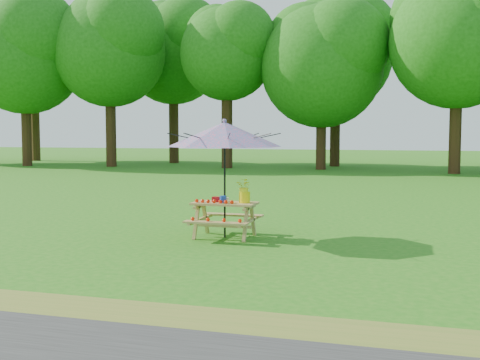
# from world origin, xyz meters

# --- Properties ---
(ground) EXTENTS (120.00, 120.00, 0.00)m
(ground) POSITION_xyz_m (0.00, 0.00, 0.00)
(ground) COLOR #206F15
(ground) RESTS_ON ground
(drygrass_strip) EXTENTS (120.00, 1.20, 0.01)m
(drygrass_strip) POSITION_xyz_m (0.00, -2.80, 0.00)
(drygrass_strip) COLOR olive
(drygrass_strip) RESTS_ON ground
(treeline) EXTENTS (60.00, 12.00, 16.00)m
(treeline) POSITION_xyz_m (0.00, 22.00, 8.00)
(treeline) COLOR #1B6110
(treeline) RESTS_ON ground
(picnic_table) EXTENTS (1.20, 1.32, 0.67)m
(picnic_table) POSITION_xyz_m (1.10, 2.19, 0.33)
(picnic_table) COLOR #A38349
(picnic_table) RESTS_ON ground
(patio_umbrella) EXTENTS (2.81, 2.81, 2.25)m
(patio_umbrella) POSITION_xyz_m (1.10, 2.20, 1.95)
(patio_umbrella) COLOR black
(patio_umbrella) RESTS_ON ground
(produce_bins) EXTENTS (0.31, 0.37, 0.13)m
(produce_bins) POSITION_xyz_m (1.03, 2.21, 0.72)
(produce_bins) COLOR #AB0D15
(produce_bins) RESTS_ON picnic_table
(tomatoes_row) EXTENTS (0.77, 0.13, 0.07)m
(tomatoes_row) POSITION_xyz_m (0.95, 2.02, 0.71)
(tomatoes_row) COLOR red
(tomatoes_row) RESTS_ON picnic_table
(flower_bucket) EXTENTS (0.34, 0.32, 0.46)m
(flower_bucket) POSITION_xyz_m (1.48, 2.24, 0.92)
(flower_bucket) COLOR yellow
(flower_bucket) RESTS_ON picnic_table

